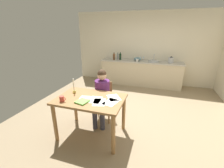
# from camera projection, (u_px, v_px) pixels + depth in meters

# --- Properties ---
(ground_plane) EXTENTS (5.20, 5.20, 0.04)m
(ground_plane) POSITION_uv_depth(u_px,v_px,m) (127.00, 114.00, 3.85)
(ground_plane) COLOR #937F60
(wall_back) EXTENTS (5.20, 0.12, 2.60)m
(wall_back) POSITION_uv_depth(u_px,v_px,m) (143.00, 48.00, 5.72)
(wall_back) COLOR silver
(wall_back) RESTS_ON ground
(kitchen_counter) EXTENTS (2.91, 0.64, 0.90)m
(kitchen_counter) POSITION_uv_depth(u_px,v_px,m) (140.00, 73.00, 5.69)
(kitchen_counter) COLOR beige
(kitchen_counter) RESTS_ON ground
(dining_table) EXTENTS (1.24, 0.84, 0.79)m
(dining_table) POSITION_uv_depth(u_px,v_px,m) (90.00, 104.00, 2.85)
(dining_table) COLOR #9E7042
(dining_table) RESTS_ON ground
(chair_at_table) EXTENTS (0.45, 0.45, 0.86)m
(chair_at_table) POSITION_uv_depth(u_px,v_px,m) (103.00, 99.00, 3.51)
(chair_at_table) COLOR #9E7042
(chair_at_table) RESTS_ON ground
(person_seated) EXTENTS (0.38, 0.62, 1.19)m
(person_seated) POSITION_uv_depth(u_px,v_px,m) (102.00, 93.00, 3.30)
(person_seated) COLOR #592666
(person_seated) RESTS_ON ground
(coffee_mug) EXTENTS (0.12, 0.08, 0.10)m
(coffee_mug) POSITION_uv_depth(u_px,v_px,m) (62.00, 99.00, 2.67)
(coffee_mug) COLOR #D84C3F
(coffee_mug) RESTS_ON dining_table
(candlestick) EXTENTS (0.06, 0.06, 0.30)m
(candlestick) POSITION_uv_depth(u_px,v_px,m) (74.00, 89.00, 3.01)
(candlestick) COLOR gold
(candlestick) RESTS_ON dining_table
(book_magazine) EXTENTS (0.23, 0.25, 0.03)m
(book_magazine) POSITION_uv_depth(u_px,v_px,m) (82.00, 102.00, 2.65)
(book_magazine) COLOR #7ABA54
(book_magazine) RESTS_ON dining_table
(paper_letter) EXTENTS (0.25, 0.32, 0.00)m
(paper_letter) POSITION_uv_depth(u_px,v_px,m) (84.00, 99.00, 2.77)
(paper_letter) COLOR white
(paper_letter) RESTS_ON dining_table
(paper_bill) EXTENTS (0.24, 0.31, 0.00)m
(paper_bill) POSITION_uv_depth(u_px,v_px,m) (95.00, 100.00, 2.75)
(paper_bill) COLOR white
(paper_bill) RESTS_ON dining_table
(paper_envelope) EXTENTS (0.34, 0.36, 0.00)m
(paper_envelope) POSITION_uv_depth(u_px,v_px,m) (114.00, 98.00, 2.84)
(paper_envelope) COLOR white
(paper_envelope) RESTS_ON dining_table
(paper_receipt) EXTENTS (0.28, 0.34, 0.00)m
(paper_receipt) POSITION_uv_depth(u_px,v_px,m) (111.00, 102.00, 2.66)
(paper_receipt) COLOR white
(paper_receipt) RESTS_ON dining_table
(paper_notice) EXTENTS (0.28, 0.34, 0.00)m
(paper_notice) POSITION_uv_depth(u_px,v_px,m) (99.00, 102.00, 2.66)
(paper_notice) COLOR white
(paper_notice) RESTS_ON dining_table
(sink_unit) EXTENTS (0.36, 0.36, 0.24)m
(sink_unit) POSITION_uv_depth(u_px,v_px,m) (153.00, 61.00, 5.41)
(sink_unit) COLOR #B2B7BC
(sink_unit) RESTS_ON kitchen_counter
(bottle_oil) EXTENTS (0.08, 0.08, 0.27)m
(bottle_oil) POSITION_uv_depth(u_px,v_px,m) (114.00, 57.00, 5.70)
(bottle_oil) COLOR #593319
(bottle_oil) RESTS_ON kitchen_counter
(bottle_vinegar) EXTENTS (0.06, 0.06, 0.25)m
(bottle_vinegar) POSITION_uv_depth(u_px,v_px,m) (118.00, 56.00, 5.80)
(bottle_vinegar) COLOR #8C999E
(bottle_vinegar) RESTS_ON kitchen_counter
(bottle_wine_red) EXTENTS (0.08, 0.08, 0.27)m
(bottle_wine_red) POSITION_uv_depth(u_px,v_px,m) (120.00, 57.00, 5.70)
(bottle_wine_red) COLOR black
(bottle_wine_red) RESTS_ON kitchen_counter
(mixing_bowl) EXTENTS (0.28, 0.28, 0.12)m
(mixing_bowl) POSITION_uv_depth(u_px,v_px,m) (137.00, 59.00, 5.58)
(mixing_bowl) COLOR #668C99
(mixing_bowl) RESTS_ON kitchen_counter
(stovetop_kettle) EXTENTS (0.18, 0.18, 0.22)m
(stovetop_kettle) POSITION_uv_depth(u_px,v_px,m) (171.00, 60.00, 5.22)
(stovetop_kettle) COLOR #B7BABF
(stovetop_kettle) RESTS_ON kitchen_counter
(wine_glass_near_sink) EXTENTS (0.07, 0.07, 0.15)m
(wine_glass_near_sink) POSITION_uv_depth(u_px,v_px,m) (144.00, 57.00, 5.62)
(wine_glass_near_sink) COLOR silver
(wine_glass_near_sink) RESTS_ON kitchen_counter
(wine_glass_by_kettle) EXTENTS (0.07, 0.07, 0.15)m
(wine_glass_by_kettle) POSITION_uv_depth(u_px,v_px,m) (141.00, 57.00, 5.65)
(wine_glass_by_kettle) COLOR silver
(wine_glass_by_kettle) RESTS_ON kitchen_counter
(teacup_on_counter) EXTENTS (0.11, 0.07, 0.09)m
(teacup_on_counter) POSITION_uv_depth(u_px,v_px,m) (137.00, 60.00, 5.43)
(teacup_on_counter) COLOR white
(teacup_on_counter) RESTS_ON kitchen_counter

